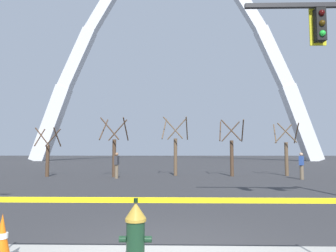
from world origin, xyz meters
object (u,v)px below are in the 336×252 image
(traffic_cone_by_hydrant, at_px, (2,240))
(monument_arch, at_px, (175,61))
(pedestrian_walking_left, at_px, (117,165))
(pedestrian_standing_center, at_px, (302,166))
(fire_hydrant, at_px, (136,236))

(traffic_cone_by_hydrant, height_order, monument_arch, monument_arch)
(pedestrian_walking_left, xyz_separation_m, pedestrian_standing_center, (11.11, -0.46, 0.00))
(monument_arch, bearing_deg, pedestrian_walking_left, -95.56)
(pedestrian_standing_center, bearing_deg, monument_arch, 101.73)
(fire_hydrant, bearing_deg, pedestrian_standing_center, 60.70)
(traffic_cone_by_hydrant, distance_m, pedestrian_standing_center, 17.37)
(monument_arch, relative_size, pedestrian_walking_left, 32.26)
(fire_hydrant, relative_size, pedestrian_standing_center, 0.62)
(pedestrian_walking_left, bearing_deg, fire_hydrant, -78.29)
(pedestrian_standing_center, bearing_deg, traffic_cone_by_hydrant, -125.32)
(monument_arch, bearing_deg, pedestrian_standing_center, -78.27)
(traffic_cone_by_hydrant, bearing_deg, pedestrian_standing_center, 54.68)
(traffic_cone_by_hydrant, bearing_deg, fire_hydrant, -4.57)
(pedestrian_walking_left, height_order, pedestrian_standing_center, same)
(fire_hydrant, height_order, traffic_cone_by_hydrant, fire_hydrant)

